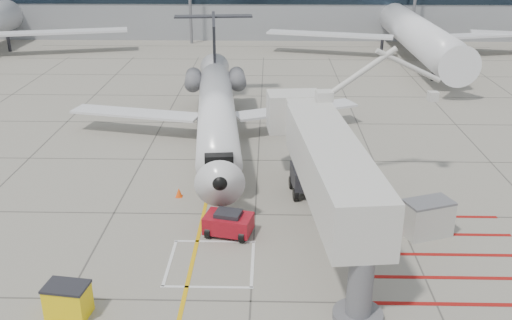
# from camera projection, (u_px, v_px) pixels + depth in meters

# --- Properties ---
(ground_plane) EXTENTS (260.00, 260.00, 0.00)m
(ground_plane) POSITION_uv_depth(u_px,v_px,m) (253.00, 252.00, 28.35)
(ground_plane) COLOR gray
(ground_plane) RESTS_ON ground
(regional_jet) EXTENTS (26.08, 31.51, 7.68)m
(regional_jet) POSITION_uv_depth(u_px,v_px,m) (217.00, 100.00, 39.44)
(regional_jet) COLOR silver
(regional_jet) RESTS_ON ground_plane
(jet_bridge) EXTENTS (10.45, 18.88, 7.23)m
(jet_bridge) POSITION_uv_depth(u_px,v_px,m) (331.00, 178.00, 27.94)
(jet_bridge) COLOR silver
(jet_bridge) RESTS_ON ground_plane
(pushback_tug) EXTENTS (2.72, 2.04, 1.42)m
(pushback_tug) POSITION_uv_depth(u_px,v_px,m) (228.00, 222.00, 29.73)
(pushback_tug) COLOR maroon
(pushback_tug) RESTS_ON ground_plane
(spill_bin) EXTENTS (1.85, 1.36, 1.48)m
(spill_bin) POSITION_uv_depth(u_px,v_px,m) (68.00, 300.00, 23.53)
(spill_bin) COLOR yellow
(spill_bin) RESTS_ON ground_plane
(baggage_cart) EXTENTS (2.45, 2.03, 1.33)m
(baggage_cart) POSITION_uv_depth(u_px,v_px,m) (329.00, 183.00, 34.36)
(baggage_cart) COLOR #5E5D63
(baggage_cart) RESTS_ON ground_plane
(ground_power_unit) EXTENTS (2.78, 2.18, 1.93)m
(ground_power_unit) POSITION_uv_depth(u_px,v_px,m) (427.00, 218.00, 29.66)
(ground_power_unit) COLOR #B9B8B0
(ground_power_unit) RESTS_ON ground_plane
(cone_nose) EXTENTS (0.41, 0.41, 0.57)m
(cone_nose) POSITION_uv_depth(u_px,v_px,m) (179.00, 192.00, 34.05)
(cone_nose) COLOR #FF4D0D
(cone_nose) RESTS_ON ground_plane
(cone_side) EXTENTS (0.33, 0.33, 0.46)m
(cone_side) POSITION_uv_depth(u_px,v_px,m) (308.00, 178.00, 36.13)
(cone_side) COLOR #E65A0C
(cone_side) RESTS_ON ground_plane
(bg_aircraft_c) EXTENTS (34.94, 38.82, 11.65)m
(bg_aircraft_c) POSITION_uv_depth(u_px,v_px,m) (413.00, 8.00, 68.24)
(bg_aircraft_c) COLOR silver
(bg_aircraft_c) RESTS_ON ground_plane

